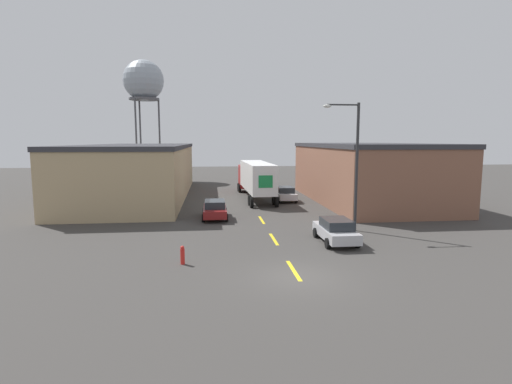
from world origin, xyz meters
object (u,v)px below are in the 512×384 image
Objects in this scene: semi_truck at (255,177)px; parked_car_right_near at (336,230)px; street_lamp at (353,158)px; parked_car_right_far at (285,194)px; fire_hydrant at (183,255)px; water_tower at (144,82)px; parked_car_left_far at (215,209)px.

parked_car_right_near is at bearing -83.29° from semi_truck.
parked_car_right_near is 0.50× the size of street_lamp.
fire_hydrant is at bearing -113.89° from parked_car_right_far.
parked_car_right_far is 22.64m from fire_hydrant.
water_tower is 2.14× the size of street_lamp.
parked_car_left_far is at bearing -113.77° from semi_truck.
street_lamp reaches higher than parked_car_left_far.
fire_hydrant is (-9.16, -3.40, -0.30)m from parked_car_right_near.
semi_truck is 17.49m from street_lamp.
water_tower reaches higher than fire_hydrant.
parked_car_left_far is at bearing 150.20° from street_lamp.
parked_car_left_far is 39.17m from water_tower.
parked_car_right_far is at bearing 66.11° from fire_hydrant.
street_lamp is at bearing -81.65° from parked_car_right_far.
water_tower is 19.60× the size of fire_hydrant.
street_lamp reaches higher than semi_truck.
parked_car_right_near is 4.59× the size of fire_hydrant.
street_lamp is at bearing -29.80° from parked_car_left_far.
parked_car_right_near is at bearing 20.35° from fire_hydrant.
semi_truck is 3.26× the size of parked_car_left_far.
water_tower is (-15.27, 23.51, 13.22)m from semi_truck.
parked_car_left_far is 1.00× the size of parked_car_right_near.
parked_car_right_near is 5.69m from street_lamp.
fire_hydrant is (-6.27, -23.03, -1.89)m from semi_truck.
parked_car_right_near is (0.00, -17.30, 0.00)m from parked_car_right_far.
water_tower is at bearing 100.94° from fire_hydrant.
semi_truck reaches higher than parked_car_right_near.
water_tower reaches higher than semi_truck.
fire_hydrant is (9.00, -46.53, -15.12)m from water_tower.
parked_car_left_far and parked_car_right_near have the same top height.
parked_car_left_far is 0.50× the size of street_lamp.
parked_car_left_far is 11.28m from parked_car_right_near.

